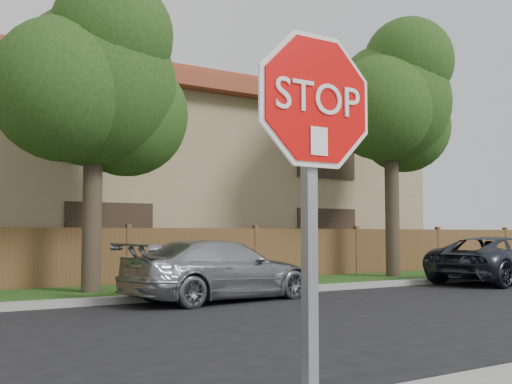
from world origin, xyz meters
TOP-DOWN VIEW (x-y plane):
  - tree_mid at (2.52, 9.57)m, footprint 4.80×3.90m
  - tree_right at (12.02, 9.57)m, footprint 4.80×3.90m
  - stop_sign at (0.35, -1.48)m, footprint 1.01×0.13m
  - sedan_right at (4.68, 7.51)m, footprint 4.72×2.45m
  - sedan_far_right at (13.84, 7.28)m, footprint 5.16×2.97m

SIDE VIEW (x-z plane):
  - sedan_right at x=4.68m, z-range 0.00..1.31m
  - sedan_far_right at x=13.84m, z-range 0.00..1.35m
  - stop_sign at x=0.35m, z-range 0.55..3.11m
  - tree_mid at x=2.52m, z-range 1.20..8.55m
  - tree_right at x=12.02m, z-range 1.47..9.67m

